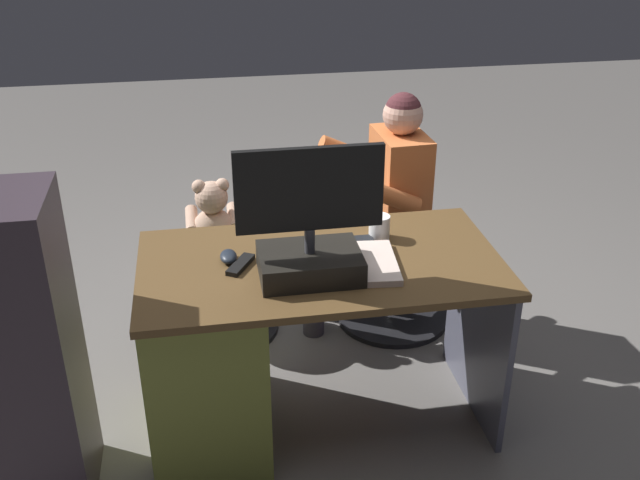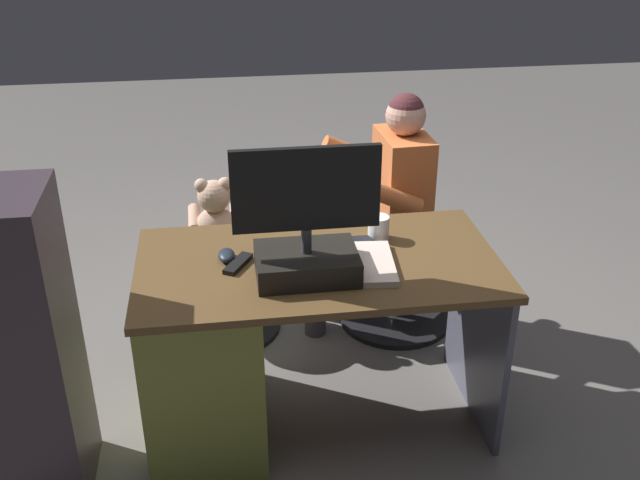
{
  "view_description": "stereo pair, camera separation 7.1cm",
  "coord_description": "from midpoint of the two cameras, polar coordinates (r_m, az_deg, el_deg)",
  "views": [
    {
      "loc": [
        0.39,
        2.6,
        1.98
      ],
      "look_at": [
        -0.05,
        0.02,
        0.64
      ],
      "focal_mm": 41.4,
      "sensor_mm": 36.0,
      "label": 1
    },
    {
      "loc": [
        0.32,
        2.61,
        1.98
      ],
      "look_at": [
        -0.05,
        0.02,
        0.64
      ],
      "focal_mm": 41.4,
      "sensor_mm": 36.0,
      "label": 2
    }
  ],
  "objects": [
    {
      "name": "ground_plane",
      "position": [
        3.29,
        -0.31,
        -9.81
      ],
      "size": [
        10.0,
        10.0,
        0.0
      ],
      "primitive_type": "plane",
      "color": "slate"
    },
    {
      "name": "desk",
      "position": [
        2.78,
        -6.2,
        -8.03
      ],
      "size": [
        1.29,
        0.7,
        0.71
      ],
      "color": "brown",
      "rests_on": "ground_plane"
    },
    {
      "name": "monitor",
      "position": [
        2.48,
        -0.24,
        0.04
      ],
      "size": [
        0.49,
        0.25,
        0.46
      ],
      "color": "black",
      "rests_on": "desk"
    },
    {
      "name": "keyboard",
      "position": [
        2.69,
        0.55,
        -0.73
      ],
      "size": [
        0.42,
        0.14,
        0.02
      ],
      "primitive_type": "cube",
      "color": "black",
      "rests_on": "desk"
    },
    {
      "name": "computer_mouse",
      "position": [
        2.65,
        -6.49,
        -1.19
      ],
      "size": [
        0.06,
        0.1,
        0.04
      ],
      "primitive_type": "ellipsoid",
      "color": "#1E2530",
      "rests_on": "desk"
    },
    {
      "name": "cup",
      "position": [
        2.78,
        5.27,
        0.95
      ],
      "size": [
        0.08,
        0.08,
        0.09
      ],
      "primitive_type": "cylinder",
      "color": "white",
      "rests_on": "desk"
    },
    {
      "name": "tv_remote",
      "position": [
        2.61,
        -5.58,
        -1.84
      ],
      "size": [
        0.11,
        0.15,
        0.02
      ],
      "primitive_type": "cube",
      "rotation": [
        0.0,
        0.0,
        -0.52
      ],
      "color": "black",
      "rests_on": "desk"
    },
    {
      "name": "notebook_binder",
      "position": [
        2.59,
        4.06,
        -1.86
      ],
      "size": [
        0.25,
        0.32,
        0.02
      ],
      "primitive_type": "cube",
      "rotation": [
        0.0,
        0.0,
        -0.09
      ],
      "color": "beige",
      "rests_on": "desk"
    },
    {
      "name": "office_chair_teddy",
      "position": [
        3.46,
        -7.15,
        -3.45
      ],
      "size": [
        0.55,
        0.55,
        0.43
      ],
      "color": "black",
      "rests_on": "ground_plane"
    },
    {
      "name": "teddy_bear",
      "position": [
        3.31,
        -7.49,
        1.79
      ],
      "size": [
        0.24,
        0.24,
        0.34
      ],
      "color": "#D1A68C",
      "rests_on": "office_chair_teddy"
    },
    {
      "name": "visitor_chair",
      "position": [
        3.52,
        6.54,
        -2.87
      ],
      "size": [
        0.54,
        0.54,
        0.43
      ],
      "color": "black",
      "rests_on": "ground_plane"
    },
    {
      "name": "person",
      "position": [
        3.31,
        5.36,
        3.23
      ],
      "size": [
        0.56,
        0.49,
        1.12
      ],
      "color": "#D06C37",
      "rests_on": "ground_plane"
    },
    {
      "name": "equipment_rack",
      "position": [
        2.62,
        -22.61,
        -8.1
      ],
      "size": [
        0.44,
        0.36,
        1.12
      ],
      "primitive_type": "cube",
      "color": "#312830",
      "rests_on": "ground_plane"
    }
  ]
}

